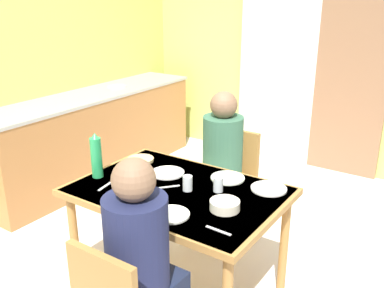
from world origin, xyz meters
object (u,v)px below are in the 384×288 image
dining_table (179,200)px  chair_far_diner (230,178)px  person_far_diner (222,149)px  water_bottle_green_near (137,185)px  water_bottle_green_far (96,156)px  serving_bowl_center (225,205)px  person_near_diner (139,245)px  kitchen_counter (94,135)px

dining_table → chair_far_diner: chair_far_diner is taller
person_far_diner → water_bottle_green_near: 0.99m
person_far_diner → water_bottle_green_far: (-0.47, -0.81, 0.10)m
water_bottle_green_far → serving_bowl_center: 0.93m
person_near_diner → serving_bowl_center: person_near_diner is taller
water_bottle_green_near → serving_bowl_center: (0.42, 0.25, -0.11)m
serving_bowl_center → kitchen_counter: bearing=153.2°
chair_far_diner → water_bottle_green_far: water_bottle_green_far is taller
chair_far_diner → water_bottle_green_far: bearing=63.4°
kitchen_counter → water_bottle_green_far: (1.32, -1.21, 0.43)m
person_near_diner → dining_table: bearing=110.6°
dining_table → water_bottle_green_far: size_ratio=4.22×
kitchen_counter → person_far_diner: (1.79, -0.40, 0.33)m
person_far_diner → chair_far_diner: bearing=-90.0°
kitchen_counter → water_bottle_green_far: 1.84m
dining_table → water_bottle_green_far: 0.61m
person_far_diner → water_bottle_green_near: (0.03, -0.98, 0.10)m
person_near_diner → kitchen_counter: bearing=140.9°
dining_table → person_near_diner: size_ratio=1.66×
kitchen_counter → dining_table: size_ratio=2.03×
dining_table → serving_bowl_center: bearing=-11.1°
kitchen_counter → chair_far_diner: kitchen_counter is taller
dining_table → serving_bowl_center: size_ratio=7.51×
water_bottle_green_far → kitchen_counter: bearing=137.5°
water_bottle_green_far → serving_bowl_center: size_ratio=1.78×
dining_table → water_bottle_green_far: bearing=-165.0°
chair_far_diner → person_near_diner: 1.52m
serving_bowl_center → chair_far_diner: bearing=117.3°
dining_table → serving_bowl_center: serving_bowl_center is taller
person_far_diner → serving_bowl_center: bearing=121.5°
dining_table → person_far_diner: size_ratio=1.66×
kitchen_counter → chair_far_diner: bearing=-8.4°
chair_far_diner → serving_bowl_center: (0.45, -0.87, 0.27)m
person_near_diner → water_bottle_green_near: person_near_diner is taller
person_near_diner → water_bottle_green_far: (-0.80, 0.51, 0.10)m
water_bottle_green_near → water_bottle_green_far: (-0.50, 0.18, 0.01)m
person_near_diner → serving_bowl_center: 0.60m
person_near_diner → person_far_diner: 1.36m
water_bottle_green_near → chair_far_diner: bearing=91.4°
serving_bowl_center → water_bottle_green_near: bearing=-149.2°
dining_table → water_bottle_green_far: water_bottle_green_far is taller
person_near_diner → person_far_diner: bearing=103.9°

